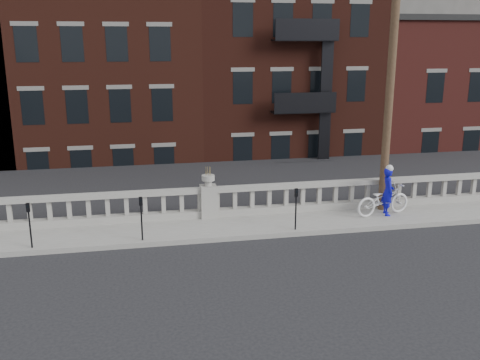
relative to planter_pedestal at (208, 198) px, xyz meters
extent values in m
plane|color=black|center=(0.00, -3.95, -0.83)|extent=(120.00, 120.00, 0.00)
cube|color=gray|center=(0.00, -0.95, -0.76)|extent=(32.00, 2.20, 0.15)
cube|color=gray|center=(0.00, 0.00, -0.56)|extent=(28.00, 0.34, 0.25)
cube|color=gray|center=(0.00, 0.00, 0.27)|extent=(28.00, 0.34, 0.16)
cube|color=gray|center=(0.00, 0.00, -0.13)|extent=(0.55, 0.55, 1.10)
cylinder|color=gray|center=(0.00, 0.00, 0.52)|extent=(0.24, 0.24, 0.20)
cylinder|color=gray|center=(0.00, 0.00, 0.70)|extent=(0.44, 0.44, 0.18)
cube|color=#605E59|center=(0.00, 0.35, -3.26)|extent=(36.00, 0.50, 5.15)
cube|color=black|center=(0.00, 22.00, -6.08)|extent=(80.00, 44.00, 0.50)
cube|color=#595651|center=(-2.00, 4.50, -3.83)|extent=(16.00, 7.00, 4.00)
cube|color=#595651|center=(22.00, 29.00, 3.17)|extent=(14.00, 14.00, 18.00)
cube|color=#421B12|center=(-4.00, 16.00, 1.17)|extent=(10.00, 14.00, 14.00)
cube|color=#3D1710|center=(6.00, 16.00, 1.92)|extent=(10.00, 14.00, 15.50)
cube|color=#5D211C|center=(16.00, 16.00, 0.17)|extent=(10.00, 14.00, 12.00)
cube|color=black|center=(16.00, 16.00, 6.32)|extent=(10.30, 14.30, 0.30)
cylinder|color=#422D1E|center=(6.20, -0.35, 4.32)|extent=(0.28, 0.28, 10.00)
cylinder|color=black|center=(-5.46, -1.80, -0.13)|extent=(0.05, 0.05, 1.10)
cube|color=black|center=(-5.46, -1.80, 0.55)|extent=(0.10, 0.08, 0.26)
cube|color=black|center=(-5.46, -1.85, 0.59)|extent=(0.06, 0.01, 0.08)
cylinder|color=black|center=(-2.28, -1.80, -0.13)|extent=(0.05, 0.05, 1.10)
cube|color=black|center=(-2.28, -1.80, 0.55)|extent=(0.10, 0.08, 0.26)
cube|color=black|center=(-2.28, -1.85, 0.59)|extent=(0.06, 0.01, 0.08)
cylinder|color=black|center=(2.55, -1.80, -0.13)|extent=(0.05, 0.05, 1.10)
cube|color=black|center=(2.55, -1.80, 0.55)|extent=(0.10, 0.08, 0.26)
cube|color=black|center=(2.55, -1.85, 0.59)|extent=(0.06, 0.01, 0.08)
imported|color=silver|center=(5.95, -0.93, -0.14)|extent=(2.17, 1.12, 1.09)
imported|color=#0C0BAF|center=(6.09, -0.96, 0.15)|extent=(0.50, 0.67, 1.67)
camera|label=1|loc=(-2.29, -17.29, 5.22)|focal=40.00mm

